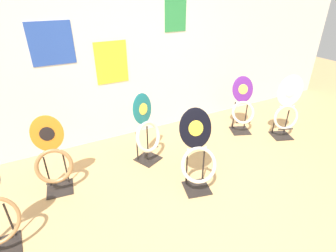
# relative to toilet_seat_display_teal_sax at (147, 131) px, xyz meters

# --- Properties ---
(ground_plane) EXTENTS (14.00, 14.00, 0.00)m
(ground_plane) POSITION_rel_toilet_seat_display_teal_sax_xyz_m (0.19, -1.53, -0.43)
(ground_plane) COLOR tan
(wall_back) EXTENTS (8.00, 0.07, 2.60)m
(wall_back) POSITION_rel_toilet_seat_display_teal_sax_xyz_m (0.19, 0.80, 0.87)
(wall_back) COLOR silver
(wall_back) RESTS_ON ground_plane
(toilet_seat_display_teal_sax) EXTENTS (0.44, 0.37, 0.91)m
(toilet_seat_display_teal_sax) POSITION_rel_toilet_seat_display_teal_sax_xyz_m (0.00, 0.00, 0.00)
(toilet_seat_display_teal_sax) COLOR black
(toilet_seat_display_teal_sax) RESTS_ON ground_plane
(toilet_seat_display_purple_note) EXTENTS (0.43, 0.43, 0.84)m
(toilet_seat_display_purple_note) POSITION_rel_toilet_seat_display_teal_sax_xyz_m (1.62, 0.05, -0.02)
(toilet_seat_display_purple_note) COLOR black
(toilet_seat_display_purple_note) RESTS_ON ground_plane
(toilet_seat_display_white_plain) EXTENTS (0.39, 0.36, 0.95)m
(toilet_seat_display_white_plain) POSITION_rel_toilet_seat_display_teal_sax_xyz_m (2.05, -0.39, 0.03)
(toilet_seat_display_white_plain) COLOR black
(toilet_seat_display_white_plain) RESTS_ON ground_plane
(toilet_seat_display_jazz_black) EXTENTS (0.46, 0.45, 0.91)m
(toilet_seat_display_jazz_black) POSITION_rel_toilet_seat_display_teal_sax_xyz_m (0.27, -0.75, 0.00)
(toilet_seat_display_jazz_black) COLOR black
(toilet_seat_display_jazz_black) RESTS_ON ground_plane
(toilet_seat_display_orange_sun) EXTENTS (0.41, 0.31, 0.89)m
(toilet_seat_display_orange_sun) POSITION_rel_toilet_seat_display_teal_sax_xyz_m (-1.12, -0.08, -0.03)
(toilet_seat_display_orange_sun) COLOR black
(toilet_seat_display_orange_sun) RESTS_ON ground_plane
(paint_can) EXTENTS (0.16, 0.16, 0.17)m
(paint_can) POSITION_rel_toilet_seat_display_teal_sax_xyz_m (0.79, 0.06, -0.34)
(paint_can) COLOR #2D8E4C
(paint_can) RESTS_ON ground_plane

